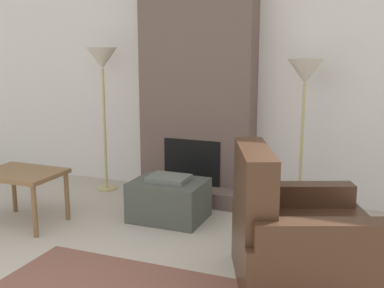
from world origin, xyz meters
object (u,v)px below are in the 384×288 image
object	(u,v)px
ottoman	(169,199)
floor_lamp_right	(305,79)
armchair	(296,244)
side_table	(22,178)
floor_lamp_left	(102,66)

from	to	relation	value
ottoman	floor_lamp_right	distance (m)	1.72
armchair	side_table	bearing A→B (deg)	62.50
armchair	floor_lamp_left	distance (m)	3.07
armchair	floor_lamp_right	distance (m)	1.82
ottoman	side_table	xyz separation A→B (m)	(-1.22, -0.61, 0.24)
armchair	floor_lamp_left	size ratio (longest dim) A/B	0.77
armchair	floor_lamp_left	bearing A→B (deg)	36.65
armchair	floor_lamp_right	size ratio (longest dim) A/B	0.82
ottoman	floor_lamp_left	distance (m)	1.75
floor_lamp_right	armchair	bearing A→B (deg)	-81.73
side_table	floor_lamp_right	xyz separation A→B (m)	(2.35, 1.24, 0.89)
floor_lamp_left	floor_lamp_right	distance (m)	2.22
side_table	ottoman	bearing A→B (deg)	26.50
floor_lamp_right	floor_lamp_left	bearing A→B (deg)	180.00
floor_lamp_left	ottoman	bearing A→B (deg)	-30.16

